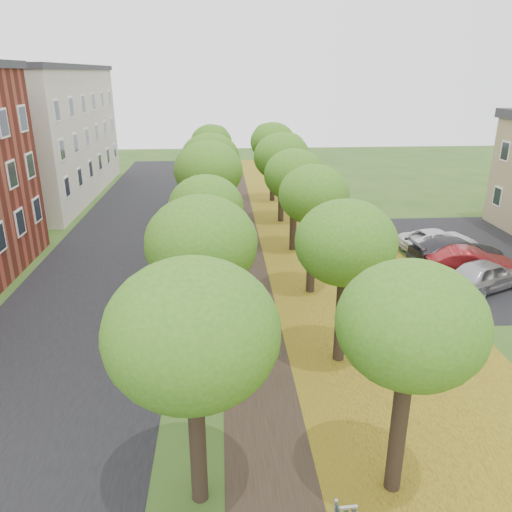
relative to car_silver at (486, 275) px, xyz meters
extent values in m
plane|color=#2D4C19|center=(-11.00, -11.66, -0.75)|extent=(120.00, 120.00, 0.00)
cube|color=black|center=(-18.50, 3.34, -0.75)|extent=(8.00, 70.00, 0.01)
cube|color=black|center=(-11.00, 3.34, -0.75)|extent=(3.20, 70.00, 0.01)
cube|color=olive|center=(-6.00, 3.34, -0.74)|extent=(7.50, 70.00, 0.01)
cube|color=black|center=(2.50, 4.34, -0.75)|extent=(9.00, 16.00, 0.01)
cylinder|color=black|center=(-13.20, -11.66, 0.92)|extent=(0.40, 0.40, 3.34)
ellipsoid|color=#346C16|center=(-13.20, -11.66, 3.74)|extent=(3.53, 3.53, 3.00)
cylinder|color=black|center=(-13.20, -5.66, 0.92)|extent=(0.40, 0.40, 3.34)
ellipsoid|color=#346C16|center=(-13.20, -5.66, 3.74)|extent=(3.53, 3.53, 3.00)
cylinder|color=black|center=(-13.20, 0.34, 0.92)|extent=(0.40, 0.40, 3.34)
ellipsoid|color=#346C16|center=(-13.20, 0.34, 3.74)|extent=(3.53, 3.53, 3.00)
cylinder|color=black|center=(-13.20, 6.34, 0.92)|extent=(0.40, 0.40, 3.34)
ellipsoid|color=#346C16|center=(-13.20, 6.34, 3.74)|extent=(3.53, 3.53, 3.00)
cylinder|color=black|center=(-13.20, 12.34, 0.92)|extent=(0.40, 0.40, 3.34)
ellipsoid|color=#346C16|center=(-13.20, 12.34, 3.74)|extent=(3.53, 3.53, 3.00)
cylinder|color=black|center=(-13.20, 18.34, 0.92)|extent=(0.40, 0.40, 3.34)
ellipsoid|color=#346C16|center=(-13.20, 18.34, 3.74)|extent=(3.53, 3.53, 3.00)
cylinder|color=black|center=(-8.40, -11.66, 0.92)|extent=(0.40, 0.40, 3.34)
ellipsoid|color=#346C16|center=(-8.40, -11.66, 3.74)|extent=(3.53, 3.53, 3.00)
cylinder|color=black|center=(-8.40, -5.66, 0.92)|extent=(0.40, 0.40, 3.34)
ellipsoid|color=#346C16|center=(-8.40, -5.66, 3.74)|extent=(3.53, 3.53, 3.00)
cylinder|color=black|center=(-8.40, 0.34, 0.92)|extent=(0.40, 0.40, 3.34)
ellipsoid|color=#346C16|center=(-8.40, 0.34, 3.74)|extent=(3.53, 3.53, 3.00)
cylinder|color=black|center=(-8.40, 6.34, 0.92)|extent=(0.40, 0.40, 3.34)
ellipsoid|color=#346C16|center=(-8.40, 6.34, 3.74)|extent=(3.53, 3.53, 3.00)
cylinder|color=black|center=(-8.40, 12.34, 0.92)|extent=(0.40, 0.40, 3.34)
ellipsoid|color=#346C16|center=(-8.40, 12.34, 3.74)|extent=(3.53, 3.53, 3.00)
cylinder|color=black|center=(-8.40, 18.34, 0.92)|extent=(0.40, 0.40, 3.34)
ellipsoid|color=#346C16|center=(-8.40, 18.34, 3.74)|extent=(3.53, 3.53, 3.00)
cube|color=beige|center=(-28.00, 21.34, 4.25)|extent=(10.00, 20.00, 10.00)
cube|color=#2D2D33|center=(-28.00, 21.34, 9.45)|extent=(10.30, 20.30, 0.40)
cube|color=silver|center=(-9.86, -12.81, -0.09)|extent=(0.47, 0.09, 0.04)
imported|color=#B2B2B7|center=(0.00, 0.00, 0.00)|extent=(4.73, 3.45, 1.50)
imported|color=maroon|center=(0.00, 1.49, 0.00)|extent=(4.75, 2.32, 1.50)
imported|color=#2D2C31|center=(0.00, 3.09, 0.02)|extent=(5.49, 2.71, 1.54)
imported|color=silver|center=(0.00, 5.41, -0.11)|extent=(4.81, 2.58, 1.29)
camera|label=1|loc=(-12.50, -21.17, 9.06)|focal=35.00mm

